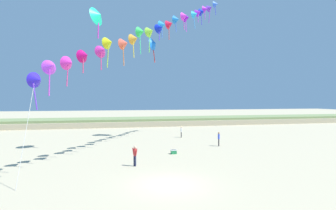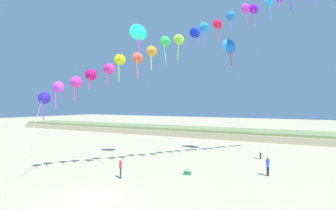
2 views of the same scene
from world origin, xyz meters
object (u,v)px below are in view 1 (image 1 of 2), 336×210
person_near_left (135,154)px  large_kite_high_solo (154,44)px  large_kite_mid_trail (98,16)px  beach_cooler (174,152)px  person_mid_center (219,138)px  person_near_right (181,131)px

person_near_left → large_kite_high_solo: bearing=75.1°
person_near_left → large_kite_mid_trail: size_ratio=0.49×
large_kite_mid_trail → large_kite_high_solo: bearing=50.4°
large_kite_high_solo → beach_cooler: size_ratio=6.58×
person_mid_center → beach_cooler: (-6.34, -3.21, -0.76)m
beach_cooler → person_near_left: bearing=-136.8°
person_near_right → person_mid_center: person_mid_center is taller
person_near_right → person_mid_center: size_ratio=0.94×
person_near_left → large_kite_mid_trail: large_kite_mid_trail is taller
person_near_right → beach_cooler: size_ratio=2.73×
person_near_left → person_mid_center: bearing=34.3°
person_mid_center → large_kite_high_solo: (-6.40, 8.85, 12.77)m
person_near_left → large_kite_high_solo: large_kite_high_solo is taller
person_mid_center → beach_cooler: 7.15m
person_near_left → large_kite_mid_trail: (-3.20, 7.08, 13.53)m
large_kite_high_solo → beach_cooler: large_kite_high_solo is taller
person_near_right → person_mid_center: bearing=-72.4°
person_near_left → person_near_right: (8.19, 15.19, -0.08)m
large_kite_high_solo → person_mid_center: bearing=-54.1°
person_mid_center → large_kite_mid_trail: (-13.89, -0.21, 13.55)m
large_kite_mid_trail → beach_cooler: (7.55, -3.00, -14.31)m
beach_cooler → large_kite_high_solo: bearing=90.3°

